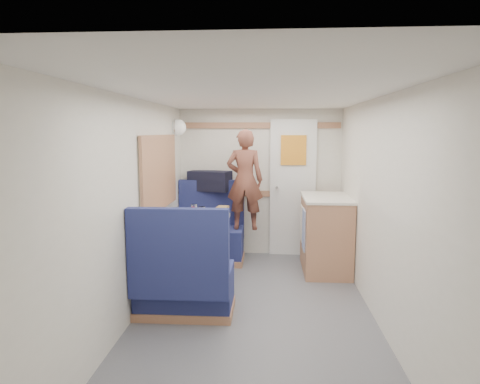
# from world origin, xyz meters

# --- Properties ---
(floor) EXTENTS (4.50, 4.50, 0.00)m
(floor) POSITION_xyz_m (0.00, 0.00, 0.00)
(floor) COLOR #515156
(floor) RESTS_ON ground
(ceiling) EXTENTS (4.50, 4.50, 0.00)m
(ceiling) POSITION_xyz_m (0.00, 0.00, 2.00)
(ceiling) COLOR silver
(ceiling) RESTS_ON wall_back
(wall_back) EXTENTS (2.20, 0.02, 2.00)m
(wall_back) POSITION_xyz_m (0.00, 2.25, 1.00)
(wall_back) COLOR silver
(wall_back) RESTS_ON floor
(wall_left) EXTENTS (0.02, 4.50, 2.00)m
(wall_left) POSITION_xyz_m (-1.10, 0.00, 1.00)
(wall_left) COLOR silver
(wall_left) RESTS_ON floor
(wall_right) EXTENTS (0.02, 4.50, 2.00)m
(wall_right) POSITION_xyz_m (1.10, 0.00, 1.00)
(wall_right) COLOR silver
(wall_right) RESTS_ON floor
(oak_trim_low) EXTENTS (2.15, 0.02, 0.08)m
(oak_trim_low) POSITION_xyz_m (0.00, 2.23, 0.85)
(oak_trim_low) COLOR #946243
(oak_trim_low) RESTS_ON wall_back
(oak_trim_high) EXTENTS (2.15, 0.02, 0.08)m
(oak_trim_high) POSITION_xyz_m (0.00, 2.23, 1.78)
(oak_trim_high) COLOR #946243
(oak_trim_high) RESTS_ON wall_back
(side_window) EXTENTS (0.04, 1.30, 0.72)m
(side_window) POSITION_xyz_m (-1.08, 1.00, 1.25)
(side_window) COLOR #ADB498
(side_window) RESTS_ON wall_left
(rear_door) EXTENTS (0.62, 0.12, 1.86)m
(rear_door) POSITION_xyz_m (0.45, 2.22, 0.97)
(rear_door) COLOR white
(rear_door) RESTS_ON wall_back
(dinette_table) EXTENTS (0.62, 0.92, 0.72)m
(dinette_table) POSITION_xyz_m (-0.65, 1.00, 0.57)
(dinette_table) COLOR white
(dinette_table) RESTS_ON floor
(bench_far) EXTENTS (0.90, 0.59, 1.05)m
(bench_far) POSITION_xyz_m (-0.65, 1.86, 0.30)
(bench_far) COLOR navy
(bench_far) RESTS_ON floor
(bench_near) EXTENTS (0.90, 0.59, 1.05)m
(bench_near) POSITION_xyz_m (-0.65, 0.14, 0.30)
(bench_near) COLOR navy
(bench_near) RESTS_ON floor
(ledge) EXTENTS (0.90, 0.14, 0.04)m
(ledge) POSITION_xyz_m (-0.65, 2.12, 0.88)
(ledge) COLOR #946243
(ledge) RESTS_ON bench_far
(dome_light) EXTENTS (0.20, 0.20, 0.20)m
(dome_light) POSITION_xyz_m (-1.04, 1.85, 1.75)
(dome_light) COLOR white
(dome_light) RESTS_ON wall_left
(galley_counter) EXTENTS (0.57, 0.92, 0.92)m
(galley_counter) POSITION_xyz_m (0.82, 1.55, 0.47)
(galley_counter) COLOR #946243
(galley_counter) RESTS_ON floor
(person) EXTENTS (0.47, 0.31, 1.28)m
(person) POSITION_xyz_m (-0.18, 1.79, 1.09)
(person) COLOR brown
(person) RESTS_ON bench_far
(duffel_bag) EXTENTS (0.61, 0.42, 0.27)m
(duffel_bag) POSITION_xyz_m (-0.68, 2.12, 1.03)
(duffel_bag) COLOR black
(duffel_bag) RESTS_ON ledge
(tray) EXTENTS (0.24, 0.31, 0.02)m
(tray) POSITION_xyz_m (-0.57, 0.74, 0.73)
(tray) COLOR white
(tray) RESTS_ON dinette_table
(orange_fruit) EXTENTS (0.06, 0.06, 0.06)m
(orange_fruit) POSITION_xyz_m (-0.55, 0.89, 0.77)
(orange_fruit) COLOR orange
(orange_fruit) RESTS_ON tray
(cheese_block) EXTENTS (0.10, 0.06, 0.03)m
(cheese_block) POSITION_xyz_m (-0.61, 0.76, 0.76)
(cheese_block) COLOR #DCCF7F
(cheese_block) RESTS_ON tray
(wine_glass) EXTENTS (0.08, 0.08, 0.17)m
(wine_glass) POSITION_xyz_m (-0.70, 0.93, 0.84)
(wine_glass) COLOR white
(wine_glass) RESTS_ON dinette_table
(tumbler_left) EXTENTS (0.07, 0.07, 0.12)m
(tumbler_left) POSITION_xyz_m (-0.88, 0.62, 0.78)
(tumbler_left) COLOR white
(tumbler_left) RESTS_ON dinette_table
(tumbler_mid) EXTENTS (0.07, 0.07, 0.12)m
(tumbler_mid) POSITION_xyz_m (-0.77, 1.38, 0.78)
(tumbler_mid) COLOR white
(tumbler_mid) RESTS_ON dinette_table
(tumbler_right) EXTENTS (0.07, 0.07, 0.12)m
(tumbler_right) POSITION_xyz_m (-0.64, 1.19, 0.78)
(tumbler_right) COLOR white
(tumbler_right) RESTS_ON dinette_table
(beer_glass) EXTENTS (0.06, 0.06, 0.09)m
(beer_glass) POSITION_xyz_m (-0.54, 0.98, 0.77)
(beer_glass) COLOR #934515
(beer_glass) RESTS_ON dinette_table
(pepper_grinder) EXTENTS (0.04, 0.04, 0.11)m
(pepper_grinder) POSITION_xyz_m (-0.67, 1.18, 0.77)
(pepper_grinder) COLOR black
(pepper_grinder) RESTS_ON dinette_table
(salt_grinder) EXTENTS (0.04, 0.04, 0.10)m
(salt_grinder) POSITION_xyz_m (-0.60, 0.88, 0.77)
(salt_grinder) COLOR white
(salt_grinder) RESTS_ON dinette_table
(bread_loaf) EXTENTS (0.15, 0.25, 0.10)m
(bread_loaf) POSITION_xyz_m (-0.43, 1.33, 0.77)
(bread_loaf) COLOR olive
(bread_loaf) RESTS_ON dinette_table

